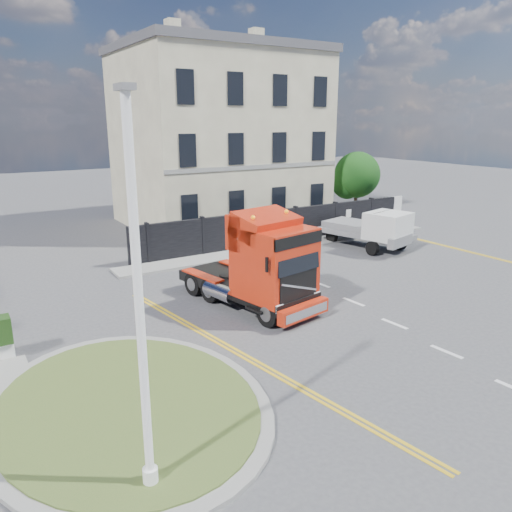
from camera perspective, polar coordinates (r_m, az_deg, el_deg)
ground at (r=18.62m, az=3.52°, el=-6.59°), size 120.00×120.00×0.00m
traffic_island at (r=13.34m, az=-14.51°, el=-16.17°), size 6.80×6.80×0.17m
hoarding_fence at (r=29.02m, az=3.80°, el=3.50°), size 18.80×0.25×2.00m
georgian_building at (r=34.52m, az=-4.31°, el=13.36°), size 12.30×10.30×12.80m
tree at (r=36.00m, az=11.20°, el=8.85°), size 3.20×3.20×4.80m
pavement_far at (r=28.21m, az=3.92°, el=1.18°), size 20.00×1.60×0.12m
truck at (r=18.49m, az=0.84°, el=-1.32°), size 3.36×6.45×3.67m
flatbed_pickup at (r=27.97m, az=13.86°, el=2.99°), size 3.32×5.64×2.18m
lamppost_island at (r=8.96m, az=-13.24°, el=-4.97°), size 0.23×0.46×7.49m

